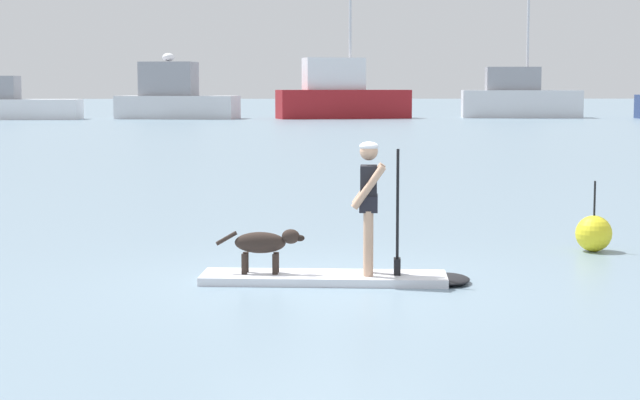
{
  "coord_description": "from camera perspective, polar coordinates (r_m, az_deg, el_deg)",
  "views": [
    {
      "loc": [
        -0.65,
        -12.9,
        2.37
      ],
      "look_at": [
        0.0,
        1.0,
        0.9
      ],
      "focal_mm": 60.35,
      "sensor_mm": 36.0,
      "label": 1
    }
  ],
  "objects": [
    {
      "name": "ground_plane",
      "position": [
        13.13,
        0.21,
        -4.37
      ],
      "size": [
        400.0,
        400.0,
        0.0
      ],
      "primitive_type": "plane",
      "color": "gray"
    },
    {
      "name": "moored_boat_port",
      "position": [
        84.16,
        10.51,
        5.34
      ],
      "size": [
        9.3,
        4.39,
        10.55
      ],
      "color": "silver",
      "rests_on": "ground_plane"
    },
    {
      "name": "moored_boat_starboard",
      "position": [
        80.93,
        -7.7,
        5.4
      ],
      "size": [
        9.27,
        5.03,
        4.85
      ],
      "color": "silver",
      "rests_on": "ground_plane"
    },
    {
      "name": "paddleboard",
      "position": [
        13.12,
        1.19,
        -4.16
      ],
      "size": [
        3.32,
        1.08,
        0.1
      ],
      "color": "silver",
      "rests_on": "ground_plane"
    },
    {
      "name": "marker_buoy",
      "position": [
        15.99,
        14.31,
        -1.73
      ],
      "size": [
        0.52,
        0.52,
        1.02
      ],
      "color": "yellow",
      "rests_on": "ground_plane"
    },
    {
      "name": "dog",
      "position": [
        13.11,
        -2.97,
        -2.33
      ],
      "size": [
        1.09,
        0.28,
        0.55
      ],
      "color": "#2D231E",
      "rests_on": "paddleboard"
    },
    {
      "name": "moored_boat_far_port",
      "position": [
        80.8,
        1.11,
        5.55
      ],
      "size": [
        10.22,
        4.52,
        9.76
      ],
      "color": "maroon",
      "rests_on": "ground_plane"
    },
    {
      "name": "person_paddler",
      "position": [
        12.97,
        2.66,
        0.1
      ],
      "size": [
        0.63,
        0.51,
        1.61
      ],
      "color": "tan",
      "rests_on": "paddleboard"
    }
  ]
}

